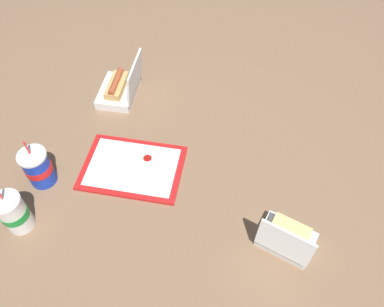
{
  "coord_description": "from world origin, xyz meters",
  "views": [
    {
      "loc": [
        -0.11,
        0.84,
        1.15
      ],
      "look_at": [
        -0.0,
        0.0,
        0.05
      ],
      "focal_mm": 35.0,
      "sensor_mm": 36.0,
      "label": 1
    }
  ],
  "objects": [
    {
      "name": "ground_plane",
      "position": [
        0.0,
        0.0,
        0.0
      ],
      "size": [
        3.2,
        3.2,
        0.0
      ],
      "primitive_type": "plane",
      "color": "brown"
    },
    {
      "name": "clamshell_hotdog_front",
      "position": [
        0.35,
        -0.32,
        0.04
      ],
      "size": [
        0.18,
        0.21,
        0.19
      ],
      "color": "white",
      "rests_on": "ground_plane"
    },
    {
      "name": "ketchup_cup",
      "position": [
        0.16,
        0.04,
        0.03
      ],
      "size": [
        0.04,
        0.04,
        0.02
      ],
      "color": "white",
      "rests_on": "food_tray"
    },
    {
      "name": "soda_cup_center",
      "position": [
        0.54,
        0.34,
        0.08
      ],
      "size": [
        0.09,
        0.09,
        0.22
      ],
      "color": "white",
      "rests_on": "ground_plane"
    },
    {
      "name": "clamshell_sandwich_center",
      "position": [
        -0.34,
        0.29,
        0.04
      ],
      "size": [
        0.21,
        0.19,
        0.16
      ],
      "color": "white",
      "rests_on": "ground_plane"
    },
    {
      "name": "napkin_stack",
      "position": [
        0.22,
        0.03,
        0.02
      ],
      "size": [
        0.12,
        0.12,
        0.0
      ],
      "primitive_type": "cube",
      "rotation": [
        0.0,
        0.0,
        0.21
      ],
      "color": "white",
      "rests_on": "food_tray"
    },
    {
      "name": "plastic_fork",
      "position": [
        0.2,
        0.11,
        0.02
      ],
      "size": [
        0.11,
        0.02,
        0.0
      ],
      "primitive_type": "cube",
      "rotation": [
        0.0,
        0.0,
        0.04
      ],
      "color": "white",
      "rests_on": "food_tray"
    },
    {
      "name": "food_tray",
      "position": [
        0.22,
        0.06,
        0.01
      ],
      "size": [
        0.38,
        0.28,
        0.01
      ],
      "color": "red",
      "rests_on": "ground_plane"
    },
    {
      "name": "soda_cup_corner",
      "position": [
        0.53,
        0.15,
        0.08
      ],
      "size": [
        0.1,
        0.1,
        0.21
      ],
      "color": "#1938B7",
      "rests_on": "ground_plane"
    }
  ]
}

